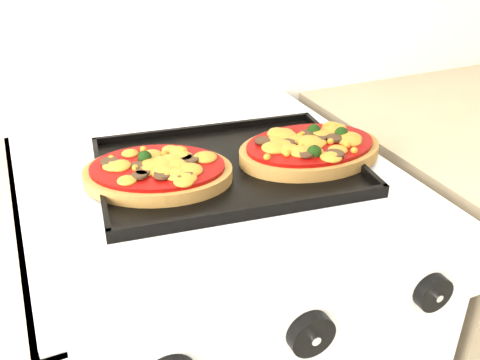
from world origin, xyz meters
TOP-DOWN VIEW (x-y plane):
  - control_panel at (-0.04, 1.39)m, footprint 0.60×0.02m
  - knob_center at (-0.03, 1.37)m, footprint 0.06×0.02m
  - knob_right at (0.15, 1.37)m, footprint 0.05×0.02m
  - baking_tray at (-0.01, 1.69)m, footprint 0.44×0.35m
  - pizza_left at (-0.12, 1.69)m, footprint 0.27×0.24m
  - pizza_right at (0.13, 1.66)m, footprint 0.25×0.18m

SIDE VIEW (x-z plane):
  - control_panel at x=-0.04m, z-range 0.81..0.90m
  - knob_center at x=-0.03m, z-range 0.83..0.88m
  - knob_right at x=0.15m, z-range 0.83..0.88m
  - baking_tray at x=-0.01m, z-range 0.91..0.93m
  - pizza_left at x=-0.12m, z-range 0.92..0.95m
  - pizza_right at x=0.13m, z-range 0.92..0.96m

